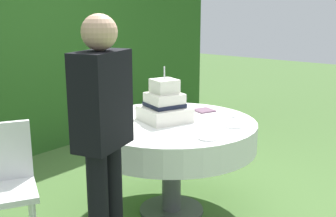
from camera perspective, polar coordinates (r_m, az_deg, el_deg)
ground_plane at (r=3.56m, az=0.46°, el=-13.65°), size 20.00×20.00×0.00m
foliage_hedge at (r=4.92m, az=-21.13°, el=10.54°), size 6.63×0.50×2.89m
cake_table at (r=3.32m, az=0.48°, el=-3.63°), size 1.33×1.33×0.76m
wedding_cake at (r=3.28m, az=-0.47°, el=0.43°), size 0.43×0.43×0.43m
serving_plate_near at (r=3.72m, az=1.17°, el=0.21°), size 0.15×0.15×0.01m
serving_plate_far at (r=2.86m, az=5.39°, el=-4.00°), size 0.13×0.13×0.01m
serving_plate_left at (r=3.17m, az=8.95°, el=-2.35°), size 0.14×0.14×0.01m
serving_plate_right at (r=3.49m, az=8.59°, el=-0.86°), size 0.13×0.13×0.01m
napkin_stack at (r=3.61m, az=4.88°, el=-0.25°), size 0.20×0.20×0.01m
garden_chair at (r=3.00m, az=-21.48°, el=-8.77°), size 0.54×0.54×0.89m
standing_person at (r=2.43m, az=-8.78°, el=-3.39°), size 0.40×0.29×1.60m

